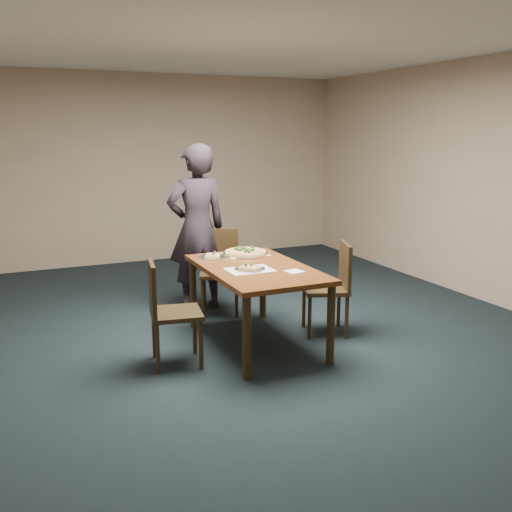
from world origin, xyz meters
name	(u,v)px	position (x,y,z in m)	size (l,w,h in m)	color
ground	(262,346)	(0.00, 0.00, 0.00)	(8.00, 8.00, 0.00)	black
room_shell	(263,158)	(0.00, 0.00, 1.74)	(8.00, 8.00, 8.00)	tan
dining_table	(256,276)	(-0.03, 0.07, 0.66)	(0.90, 1.50, 0.75)	#522810
chair_far	(220,266)	(0.02, 1.16, 0.52)	(0.54, 0.54, 0.91)	black
chair_left	(167,307)	(-0.92, -0.05, 0.52)	(0.48, 0.48, 0.91)	black
chair_right	(333,283)	(0.79, 0.04, 0.52)	(0.54, 0.54, 0.91)	black
diner	(197,228)	(-0.18, 1.34, 0.92)	(0.67, 0.44, 1.84)	black
placemat_main	(245,254)	(0.09, 0.60, 0.75)	(0.42, 0.32, 0.00)	white
placemat_near	(250,270)	(-0.13, -0.01, 0.75)	(0.40, 0.30, 0.00)	white
pizza_pan	(245,252)	(0.09, 0.60, 0.77)	(0.46, 0.46, 0.07)	silver
slice_plate_near	(250,268)	(-0.13, -0.01, 0.76)	(0.28, 0.28, 0.06)	silver
slice_plate_far	(213,256)	(-0.26, 0.60, 0.76)	(0.28, 0.28, 0.05)	silver
napkin	(294,271)	(0.20, -0.24, 0.75)	(0.14, 0.14, 0.01)	white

